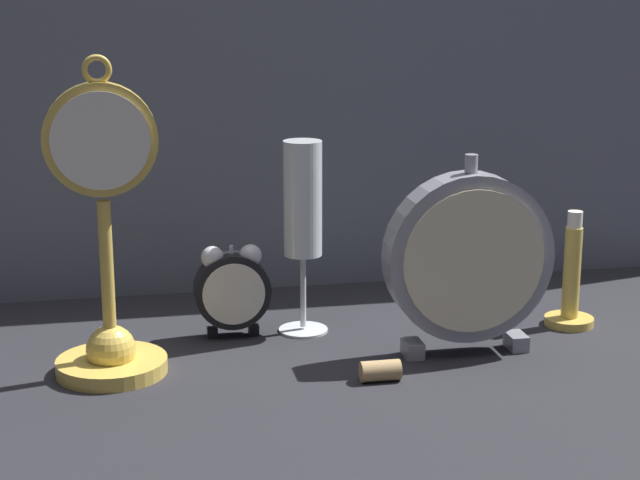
{
  "coord_description": "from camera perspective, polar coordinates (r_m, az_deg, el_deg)",
  "views": [
    {
      "loc": [
        -0.23,
        -1.05,
        0.42
      ],
      "look_at": [
        0.0,
        0.08,
        0.13
      ],
      "focal_mm": 60.0,
      "sensor_mm": 36.0,
      "label": 1
    }
  ],
  "objects": [
    {
      "name": "alarm_clock_twin_bell",
      "position": [
        1.24,
        -4.71,
        -2.5
      ],
      "size": [
        0.09,
        0.03,
        0.11
      ],
      "color": "black",
      "rests_on": "ground_plane"
    },
    {
      "name": "brass_candlestick",
      "position": [
        1.32,
        13.23,
        -2.52
      ],
      "size": [
        0.06,
        0.06,
        0.14
      ],
      "color": "gold",
      "rests_on": "ground_plane"
    },
    {
      "name": "pocket_watch_on_stand",
      "position": [
        1.13,
        -11.3,
        -1.41
      ],
      "size": [
        0.12,
        0.12,
        0.34
      ],
      "color": "gold",
      "rests_on": "ground_plane"
    },
    {
      "name": "wine_cork",
      "position": [
        1.12,
        3.24,
        -6.98
      ],
      "size": [
        0.04,
        0.02,
        0.02
      ],
      "primitive_type": "cylinder",
      "rotation": [
        0.0,
        1.57,
        0.0
      ],
      "color": "tan",
      "rests_on": "ground_plane"
    },
    {
      "name": "mantel_clock_silver",
      "position": [
        1.18,
        7.92,
        -0.97
      ],
      "size": [
        0.19,
        0.04,
        0.23
      ],
      "color": "gray",
      "rests_on": "ground_plane"
    },
    {
      "name": "fabric_backdrop_drape",
      "position": [
        1.4,
        -2.0,
        8.53
      ],
      "size": [
        1.4,
        0.01,
        0.56
      ],
      "primitive_type": "cube",
      "color": "slate",
      "rests_on": "ground_plane"
    },
    {
      "name": "ground_plane",
      "position": [
        1.15,
        0.79,
        -7.03
      ],
      "size": [
        4.0,
        4.0,
        0.0
      ],
      "primitive_type": "plane",
      "color": "#232328"
    },
    {
      "name": "champagne_flute",
      "position": [
        1.23,
        -0.93,
        1.5
      ],
      "size": [
        0.06,
        0.06,
        0.23
      ],
      "color": "silver",
      "rests_on": "ground_plane"
    }
  ]
}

